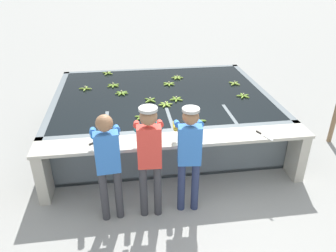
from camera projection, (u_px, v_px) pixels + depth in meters
ground_plane at (178, 194)px, 5.21m from camera, size 80.00×80.00×0.00m
wash_tank at (162, 113)px, 6.85m from camera, size 4.29×3.33×0.90m
work_ledge at (176, 153)px, 5.12m from camera, size 4.29×0.45×0.90m
worker_0 at (108, 159)px, 4.34m from camera, size 0.44×0.73×1.64m
worker_1 at (149, 152)px, 4.37m from camera, size 0.43×0.73×1.71m
worker_2 at (189, 150)px, 4.50m from camera, size 0.45×0.73×1.65m
banana_bunch_floating_0 at (198, 121)px, 5.49m from camera, size 0.28×0.28×0.08m
banana_bunch_floating_1 at (243, 96)px, 6.48m from camera, size 0.28×0.27×0.08m
banana_bunch_floating_2 at (177, 78)px, 7.44m from camera, size 0.28×0.27×0.08m
banana_bunch_floating_3 at (108, 73)px, 7.72m from camera, size 0.26×0.26×0.08m
banana_bunch_floating_4 at (176, 99)px, 6.33m from camera, size 0.27×0.28×0.08m
banana_bunch_floating_5 at (150, 100)px, 6.28m from camera, size 0.23×0.23×0.08m
banana_bunch_floating_6 at (142, 117)px, 5.63m from camera, size 0.28×0.28×0.08m
banana_bunch_floating_7 at (85, 89)px, 6.83m from camera, size 0.28×0.28×0.08m
banana_bunch_floating_8 at (234, 83)px, 7.10m from camera, size 0.23×0.23×0.08m
banana_bunch_floating_9 at (122, 93)px, 6.61m from camera, size 0.28×0.28×0.08m
banana_bunch_floating_10 at (169, 84)px, 7.09m from camera, size 0.27×0.28×0.08m
banana_bunch_floating_11 at (113, 85)px, 7.00m from camera, size 0.27×0.28×0.08m
banana_bunch_floating_12 at (165, 104)px, 6.10m from camera, size 0.28×0.27×0.08m
knife_0 at (262, 134)px, 5.10m from camera, size 0.16×0.34×0.02m
knife_1 at (96, 142)px, 4.89m from camera, size 0.30×0.23×0.02m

